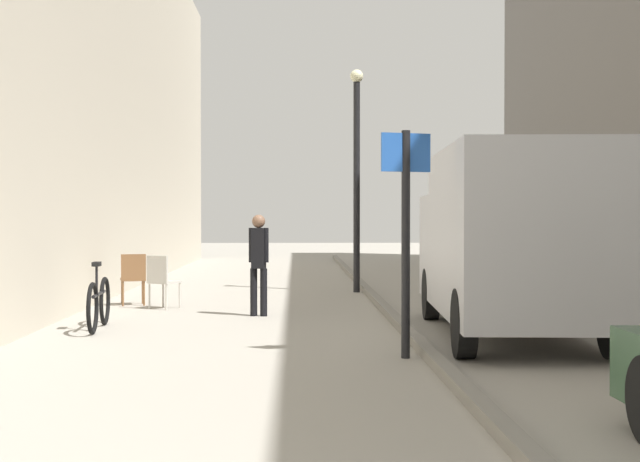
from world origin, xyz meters
TOP-DOWN VIEW (x-y plane):
  - ground_plane at (0.00, 12.00)m, footprint 80.00×80.00m
  - kerb_strip at (1.58, 12.00)m, footprint 0.16×40.00m
  - pedestrian_main_foreground at (-0.54, 12.37)m, footprint 0.33×0.21m
  - delivery_van at (2.94, 9.86)m, footprint 2.20×5.47m
  - street_sign_post at (1.32, 8.10)m, footprint 0.58×0.20m
  - lamp_post at (1.37, 16.80)m, footprint 0.28×0.28m
  - bicycle_leaning at (-2.76, 10.74)m, footprint 0.16×1.77m
  - cafe_chair_near_window at (-2.29, 13.48)m, footprint 0.60×0.60m
  - cafe_chair_by_doorway at (-2.90, 14.14)m, footprint 0.53×0.53m

SIDE VIEW (x-z plane):
  - ground_plane at x=0.00m, z-range 0.00..0.00m
  - kerb_strip at x=1.58m, z-range 0.00..0.12m
  - bicycle_leaning at x=-2.76m, z-range -0.11..0.87m
  - cafe_chair_near_window at x=-2.29m, z-range 0.08..1.02m
  - cafe_chair_by_doorway at x=-2.90m, z-range 0.08..1.02m
  - pedestrian_main_foreground at x=-0.54m, z-range 0.13..1.78m
  - delivery_van at x=2.94m, z-range 0.08..2.57m
  - street_sign_post at x=1.32m, z-range 0.25..2.85m
  - lamp_post at x=1.37m, z-range 0.34..5.10m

